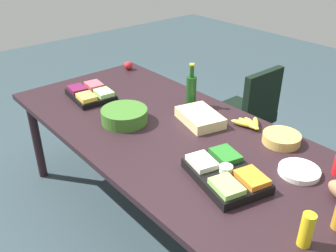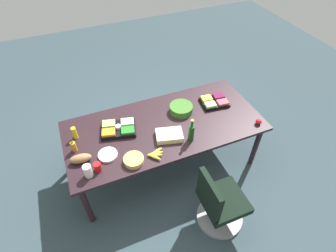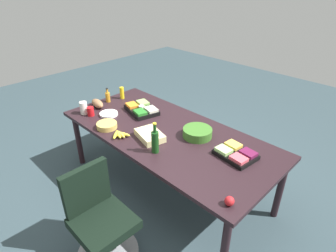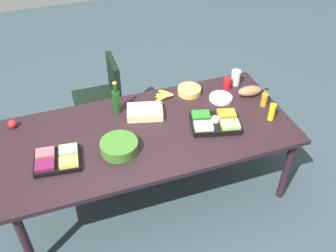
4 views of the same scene
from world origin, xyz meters
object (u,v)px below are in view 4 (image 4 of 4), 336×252
at_px(mayo_jar, 236,78).
at_px(conference_table, 150,136).
at_px(banana_bunch, 164,95).
at_px(office_chair, 102,106).
at_px(bread_loaf, 250,91).
at_px(chip_bowl, 189,91).
at_px(apple_red, 12,124).
at_px(dressing_bottle, 264,99).
at_px(red_solo_cup, 227,83).
at_px(fruit_platter, 57,160).
at_px(wine_bottle, 116,101).
at_px(veggie_tray, 215,122).
at_px(paper_plate_stack, 221,98).
at_px(salad_bowl, 119,146).
at_px(mustard_bottle, 272,112).
at_px(sheet_cake, 145,112).

bearing_deg(mayo_jar, conference_table, 21.56).
relative_size(mayo_jar, banana_bunch, 0.76).
relative_size(office_chair, bread_loaf, 3.73).
distance_m(chip_bowl, apple_red, 1.65).
relative_size(mayo_jar, chip_bowl, 0.68).
relative_size(mayo_jar, dressing_bottle, 0.80).
bearing_deg(dressing_bottle, red_solo_cup, -63.29).
bearing_deg(fruit_platter, wine_bottle, -140.88).
relative_size(mayo_jar, bread_loaf, 0.65).
distance_m(veggie_tray, paper_plate_stack, 0.41).
relative_size(conference_table, dressing_bottle, 12.89).
xyz_separation_m(conference_table, banana_bunch, (-0.28, -0.42, 0.09)).
xyz_separation_m(salad_bowl, red_solo_cup, (-1.23, -0.54, 0.01)).
distance_m(fruit_platter, mustard_bottle, 1.88).
bearing_deg(chip_bowl, paper_plate_stack, 141.85).
bearing_deg(chip_bowl, sheet_cake, 20.59).
xyz_separation_m(wine_bottle, bread_loaf, (-1.28, 0.17, -0.07)).
bearing_deg(office_chair, conference_table, 103.20).
bearing_deg(salad_bowl, chip_bowl, -145.71).
bearing_deg(mayo_jar, office_chair, -27.13).
bearing_deg(fruit_platter, chip_bowl, -157.70).
relative_size(paper_plate_stack, apple_red, 2.89).
height_order(mayo_jar, wine_bottle, wine_bottle).
xyz_separation_m(conference_table, paper_plate_stack, (-0.78, -0.22, 0.08)).
height_order(mayo_jar, dressing_bottle, dressing_bottle).
distance_m(veggie_tray, mustard_bottle, 0.52).
height_order(mayo_jar, banana_bunch, mayo_jar).
xyz_separation_m(mustard_bottle, red_solo_cup, (0.15, -0.58, -0.03)).
xyz_separation_m(banana_bunch, bread_loaf, (-0.79, 0.24, 0.03)).
height_order(office_chair, banana_bunch, office_chair).
bearing_deg(red_solo_cup, chip_bowl, -5.37).
xyz_separation_m(veggie_tray, red_solo_cup, (-0.36, -0.50, 0.02)).
bearing_deg(paper_plate_stack, veggie_tray, 57.45).
bearing_deg(paper_plate_stack, wine_bottle, -7.80).
bearing_deg(banana_bunch, mayo_jar, 178.68).
distance_m(conference_table, veggie_tray, 0.59).
relative_size(veggie_tray, sheet_cake, 1.50).
bearing_deg(veggie_tray, conference_table, -12.40).
bearing_deg(mayo_jar, chip_bowl, -0.69).
relative_size(salad_bowl, sheet_cake, 0.97).
relative_size(sheet_cake, bread_loaf, 1.33).
distance_m(office_chair, mustard_bottle, 1.90).
xyz_separation_m(office_chair, apple_red, (0.87, 0.62, 0.46)).
bearing_deg(red_solo_cup, bread_loaf, 128.09).
relative_size(conference_table, office_chair, 2.79).
height_order(veggie_tray, mayo_jar, mayo_jar).
bearing_deg(apple_red, sheet_cake, 169.22).
bearing_deg(wine_bottle, dressing_bottle, 164.81).
height_order(mayo_jar, chip_bowl, mayo_jar).
height_order(paper_plate_stack, banana_bunch, banana_bunch).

